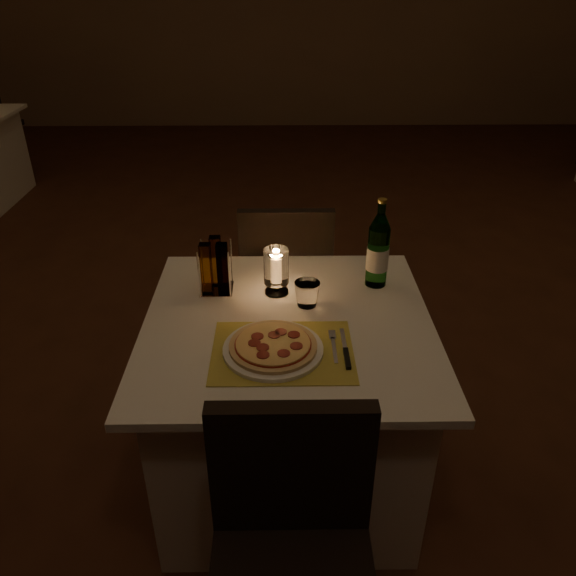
{
  "coord_description": "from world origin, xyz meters",
  "views": [
    {
      "loc": [
        -0.1,
        -2.4,
        1.81
      ],
      "look_at": [
        -0.08,
        -0.76,
        0.86
      ],
      "focal_mm": 35.0,
      "sensor_mm": 36.0,
      "label": 1
    }
  ],
  "objects_px": {
    "chair_far": "(286,272)",
    "main_table": "(288,402)",
    "tumbler": "(307,294)",
    "hurricane_candle": "(276,268)",
    "pizza": "(273,345)",
    "plate": "(273,349)",
    "water_bottle": "(378,251)",
    "chair_near": "(292,539)"
  },
  "relations": [
    {
      "from": "plate",
      "to": "chair_far",
      "type": "bearing_deg",
      "value": 86.8
    },
    {
      "from": "chair_far",
      "to": "pizza",
      "type": "height_order",
      "value": "chair_far"
    },
    {
      "from": "plate",
      "to": "hurricane_candle",
      "type": "xyz_separation_m",
      "value": [
        0.01,
        0.38,
        0.09
      ]
    },
    {
      "from": "tumbler",
      "to": "main_table",
      "type": "bearing_deg",
      "value": -123.45
    },
    {
      "from": "plate",
      "to": "water_bottle",
      "type": "bearing_deg",
      "value": 48.2
    },
    {
      "from": "chair_near",
      "to": "hurricane_candle",
      "type": "relative_size",
      "value": 5.02
    },
    {
      "from": "pizza",
      "to": "tumbler",
      "type": "xyz_separation_m",
      "value": [
        0.12,
        0.29,
        0.02
      ]
    },
    {
      "from": "chair_far",
      "to": "plate",
      "type": "xyz_separation_m",
      "value": [
        -0.05,
        -0.89,
        0.2
      ]
    },
    {
      "from": "chair_near",
      "to": "plate",
      "type": "height_order",
      "value": "chair_near"
    },
    {
      "from": "tumbler",
      "to": "chair_near",
      "type": "bearing_deg",
      "value": -94.87
    },
    {
      "from": "tumbler",
      "to": "water_bottle",
      "type": "distance_m",
      "value": 0.32
    },
    {
      "from": "tumbler",
      "to": "hurricane_candle",
      "type": "distance_m",
      "value": 0.15
    },
    {
      "from": "plate",
      "to": "main_table",
      "type": "bearing_deg",
      "value": 74.48
    },
    {
      "from": "chair_near",
      "to": "pizza",
      "type": "xyz_separation_m",
      "value": [
        -0.05,
        0.53,
        0.22
      ]
    },
    {
      "from": "pizza",
      "to": "water_bottle",
      "type": "distance_m",
      "value": 0.6
    },
    {
      "from": "main_table",
      "to": "hurricane_candle",
      "type": "distance_m",
      "value": 0.51
    },
    {
      "from": "chair_far",
      "to": "hurricane_candle",
      "type": "height_order",
      "value": "hurricane_candle"
    },
    {
      "from": "chair_far",
      "to": "water_bottle",
      "type": "relative_size",
      "value": 2.6
    },
    {
      "from": "chair_far",
      "to": "water_bottle",
      "type": "xyz_separation_m",
      "value": [
        0.34,
        -0.46,
        0.33
      ]
    },
    {
      "from": "chair_near",
      "to": "chair_far",
      "type": "relative_size",
      "value": 1.0
    },
    {
      "from": "water_bottle",
      "to": "chair_near",
      "type": "bearing_deg",
      "value": -109.32
    },
    {
      "from": "water_bottle",
      "to": "tumbler",
      "type": "bearing_deg",
      "value": -150.84
    },
    {
      "from": "tumbler",
      "to": "chair_far",
      "type": "bearing_deg",
      "value": 96.55
    },
    {
      "from": "chair_far",
      "to": "hurricane_candle",
      "type": "relative_size",
      "value": 5.02
    },
    {
      "from": "pizza",
      "to": "hurricane_candle",
      "type": "distance_m",
      "value": 0.38
    },
    {
      "from": "main_table",
      "to": "tumbler",
      "type": "height_order",
      "value": "tumbler"
    },
    {
      "from": "main_table",
      "to": "chair_near",
      "type": "xyz_separation_m",
      "value": [
        0.0,
        -0.71,
        0.18
      ]
    },
    {
      "from": "pizza",
      "to": "hurricane_candle",
      "type": "height_order",
      "value": "hurricane_candle"
    },
    {
      "from": "main_table",
      "to": "chair_near",
      "type": "height_order",
      "value": "chair_near"
    },
    {
      "from": "main_table",
      "to": "plate",
      "type": "distance_m",
      "value": 0.42
    },
    {
      "from": "plate",
      "to": "hurricane_candle",
      "type": "distance_m",
      "value": 0.39
    },
    {
      "from": "plate",
      "to": "tumbler",
      "type": "relative_size",
      "value": 3.48
    },
    {
      "from": "plate",
      "to": "chair_near",
      "type": "bearing_deg",
      "value": -84.65
    },
    {
      "from": "main_table",
      "to": "chair_far",
      "type": "distance_m",
      "value": 0.74
    },
    {
      "from": "chair_near",
      "to": "hurricane_candle",
      "type": "height_order",
      "value": "hurricane_candle"
    },
    {
      "from": "main_table",
      "to": "plate",
      "type": "xyz_separation_m",
      "value": [
        -0.05,
        -0.18,
        0.38
      ]
    },
    {
      "from": "main_table",
      "to": "pizza",
      "type": "bearing_deg",
      "value": -105.48
    },
    {
      "from": "main_table",
      "to": "hurricane_candle",
      "type": "height_order",
      "value": "hurricane_candle"
    },
    {
      "from": "tumbler",
      "to": "hurricane_candle",
      "type": "height_order",
      "value": "hurricane_candle"
    },
    {
      "from": "tumbler",
      "to": "hurricane_candle",
      "type": "bearing_deg",
      "value": 140.94
    },
    {
      "from": "hurricane_candle",
      "to": "main_table",
      "type": "bearing_deg",
      "value": -78.18
    },
    {
      "from": "chair_far",
      "to": "main_table",
      "type": "bearing_deg",
      "value": -90.0
    }
  ]
}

